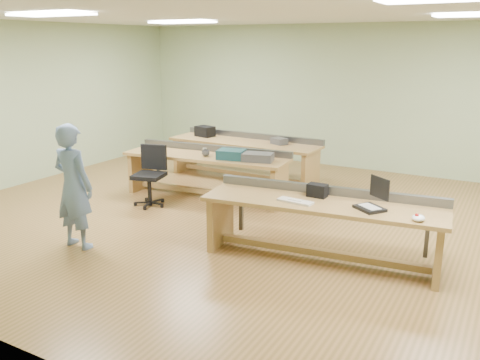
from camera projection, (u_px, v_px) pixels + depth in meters
The scene contains 22 objects.
floor at pixel (265, 222), 7.63m from camera, with size 10.00×10.00×0.00m, color olive.
ceiling at pixel (268, 12), 6.85m from camera, with size 10.00×10.00×0.00m, color silver.
wall_back at pixel (352, 97), 10.61m from camera, with size 10.00×0.04×3.00m, color #9AB286.
wall_front at pixel (34, 192), 3.88m from camera, with size 10.00×0.04×3.00m, color #9AB286.
wall_left at pixel (30, 103), 9.61m from camera, with size 0.04×8.00×3.00m, color #9AB286.
fluor_panels at pixel (268, 15), 6.86m from camera, with size 6.20×3.50×0.03m.
workbench_front at pixel (322, 216), 6.18m from camera, with size 2.98×1.10×0.86m.
workbench_mid at pixel (207, 166), 8.74m from camera, with size 2.95×1.05×0.86m.
workbench_back at pixel (245, 151), 9.95m from camera, with size 3.06×0.87×0.86m.
person at pixel (73, 187), 6.51m from camera, with size 0.60×0.39×1.64m, color #677AA8.
laptop_base at pixel (370, 208), 5.81m from camera, with size 0.32×0.26×0.03m, color black.
laptop_screen at pixel (380, 188), 5.80m from camera, with size 0.32×0.02×0.25m, color black.
keyboard at pixel (295, 201), 6.09m from camera, with size 0.44×0.15×0.03m, color beige.
trackball_mouse at pixel (419, 218), 5.44m from camera, with size 0.14×0.16×0.07m, color white.
camera_bag at pixel (317, 190), 6.29m from camera, with size 0.24×0.15×0.16m, color black.
task_chair at pixel (151, 184), 8.36m from camera, with size 0.64×0.64×0.98m.
parts_bin_teal at pixel (231, 154), 8.36m from camera, with size 0.44×0.33×0.15m, color #13373F.
parts_bin_grey at pixel (258, 157), 8.20m from camera, with size 0.49×0.31×0.13m, color #38383B.
mug at pixel (206, 153), 8.57m from camera, with size 0.13×0.13×0.10m, color #38383B.
drinks_can at pixel (205, 151), 8.66m from camera, with size 0.07×0.07×0.12m, color silver.
storage_box_back at pixel (205, 131), 10.37m from camera, with size 0.37×0.26×0.21m, color black.
tray_back at pixel (279, 141), 9.59m from camera, with size 0.29×0.21×0.11m, color #38383B.
Camera 1 is at (3.20, -6.47, 2.60)m, focal length 38.00 mm.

